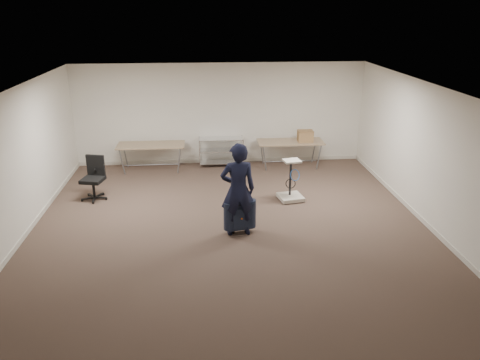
{
  "coord_description": "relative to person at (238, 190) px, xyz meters",
  "views": [
    {
      "loc": [
        -0.51,
        -8.31,
        4.21
      ],
      "look_at": [
        0.2,
        0.3,
        1.0
      ],
      "focal_mm": 35.0,
      "sensor_mm": 36.0,
      "label": 1
    }
  ],
  "objects": [
    {
      "name": "folding_table_left",
      "position": [
        -2.04,
        4.0,
        -0.25
      ],
      "size": [
        1.8,
        0.75,
        0.73
      ],
      "color": "#8D7156",
      "rests_on": "ground"
    },
    {
      "name": "folding_table_right",
      "position": [
        1.76,
        4.0,
        -0.25
      ],
      "size": [
        1.8,
        0.75,
        0.73
      ],
      "color": "#8D7156",
      "rests_on": "ground"
    },
    {
      "name": "wire_shelf",
      "position": [
        -0.14,
        4.25,
        -0.49
      ],
      "size": [
        1.22,
        0.47,
        0.8
      ],
      "color": "silver",
      "rests_on": "ground"
    },
    {
      "name": "office_chair",
      "position": [
        -3.18,
        2.07,
        -0.62
      ],
      "size": [
        0.61,
        0.61,
        1.01
      ],
      "color": "black",
      "rests_on": "ground"
    },
    {
      "name": "room_shell",
      "position": [
        -0.14,
        1.43,
        -0.88
      ],
      "size": [
        8.0,
        9.0,
        9.0
      ],
      "color": "white",
      "rests_on": "ground"
    },
    {
      "name": "ground",
      "position": [
        -0.14,
        0.05,
        -0.93
      ],
      "size": [
        9.0,
        9.0,
        0.0
      ],
      "primitive_type": "plane",
      "color": "#423128",
      "rests_on": "ground"
    },
    {
      "name": "person",
      "position": [
        0.0,
        0.0,
        0.0
      ],
      "size": [
        0.71,
        0.5,
        1.85
      ],
      "primitive_type": "imported",
      "rotation": [
        0.0,
        0.0,
        3.22
      ],
      "color": "black",
      "rests_on": "ground"
    },
    {
      "name": "equipment_cart",
      "position": [
        1.35,
        1.61,
        -0.67
      ],
      "size": [
        0.61,
        0.61,
        0.97
      ],
      "color": "beige",
      "rests_on": "ground"
    },
    {
      "name": "cardboard_box",
      "position": [
        2.16,
        3.95,
        -0.04
      ],
      "size": [
        0.42,
        0.32,
        0.31
      ],
      "primitive_type": "cube",
      "rotation": [
        0.0,
        0.0,
        -0.02
      ],
      "color": "#946E45",
      "rests_on": "folding_table_right"
    },
    {
      "name": "suitcase",
      "position": [
        0.04,
        0.03,
        -0.54
      ],
      "size": [
        0.46,
        0.32,
        1.14
      ],
      "color": "black",
      "rests_on": "ground"
    }
  ]
}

